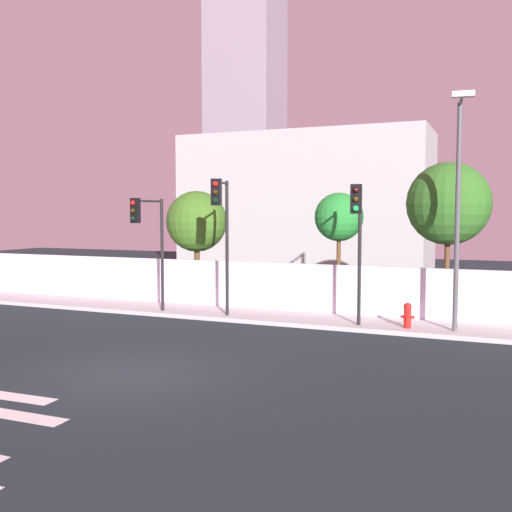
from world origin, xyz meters
The scene contains 13 objects.
ground_plane centered at (0.00, 0.00, 0.00)m, with size 80.00×80.00×0.00m, color #1C262B.
sidewalk centered at (0.00, 8.20, 0.07)m, with size 36.00×2.40×0.15m, color #B5B5B5.
perimeter_wall centered at (0.00, 9.49, 1.05)m, with size 36.00×0.18×1.80m, color silver.
traffic_light_left centered at (-0.88, 6.85, 3.70)m, with size 0.47×1.57×4.87m.
traffic_light_center centered at (3.94, 6.80, 3.52)m, with size 0.42×1.63×4.59m.
traffic_light_right centered at (-3.91, 6.81, 3.28)m, with size 0.55×1.56×4.25m.
street_lamp_curbside centered at (6.89, 7.45, 4.37)m, with size 0.62×2.28×7.11m.
fire_hydrant centered at (5.41, 7.64, 0.59)m, with size 0.44×0.26×0.83m.
roadside_tree_leftmost centered at (-3.74, 10.31, 3.50)m, with size 2.56×2.56×4.80m.
roadside_tree_midleft centered at (2.41, 10.31, 3.69)m, with size 1.86×1.86×4.65m.
roadside_tree_midright centered at (6.37, 10.31, 4.19)m, with size 2.94×2.94×5.67m.
low_building_distant centered at (-3.21, 23.49, 4.35)m, with size 15.07×6.00×8.71m, color #AEAEAE.
tower_on_skyline centered at (-12.59, 35.49, 13.50)m, with size 5.85×5.00×27.01m, color gray.
Camera 1 is at (8.17, -11.57, 3.85)m, focal length 41.21 mm.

